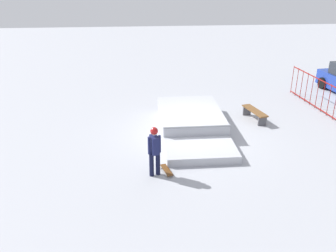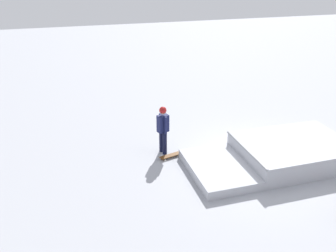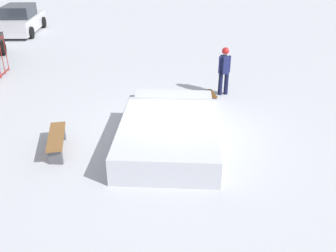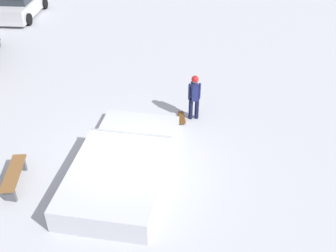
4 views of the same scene
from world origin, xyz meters
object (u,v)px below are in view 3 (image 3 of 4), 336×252
object	(u,v)px
skateboard	(212,94)
parked_car_silver	(21,20)
skater	(224,68)
park_bench	(57,139)
skate_ramp	(169,130)

from	to	relation	value
skateboard	parked_car_silver	bearing A→B (deg)	35.04
skater	parked_car_silver	distance (m)	14.07
park_bench	skater	bearing A→B (deg)	-47.49
skater	park_bench	xyz separation A→B (m)	(-4.31, 4.70, -0.65)
skate_ramp	parked_car_silver	distance (m)	15.43
skate_ramp	skater	world-z (taller)	skater
skateboard	park_bench	world-z (taller)	park_bench
skate_ramp	skater	bearing A→B (deg)	-26.32
park_bench	parked_car_silver	world-z (taller)	parked_car_silver
skate_ramp	skateboard	distance (m)	3.66
skateboard	skate_ramp	bearing A→B (deg)	143.77
skater	parked_car_silver	bearing A→B (deg)	34.98
skater	skateboard	xyz separation A→B (m)	(-0.15, 0.40, -0.93)
skateboard	parked_car_silver	world-z (taller)	parked_car_silver
skate_ramp	park_bench	bearing A→B (deg)	104.59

